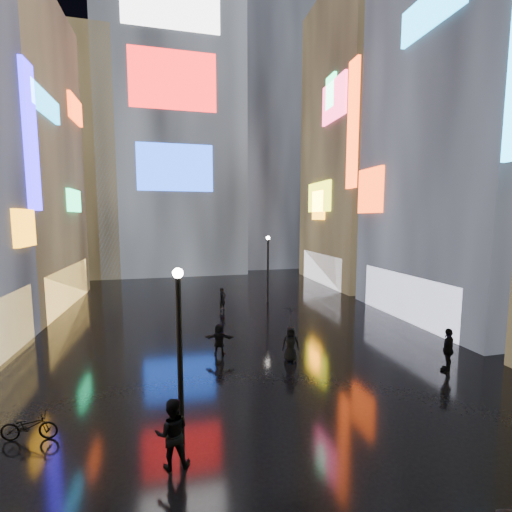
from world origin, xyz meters
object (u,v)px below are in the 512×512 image
object	(u,v)px
lamp_near	(180,346)
bicycle	(29,426)
pedestrian_3	(448,349)
lamp_far	(268,265)

from	to	relation	value
lamp_near	bicycle	size ratio (longest dim) A/B	3.20
lamp_near	bicycle	distance (m)	5.22
pedestrian_3	lamp_far	bearing A→B (deg)	-105.86
bicycle	lamp_near	bearing A→B (deg)	-97.72
lamp_far	pedestrian_3	xyz separation A→B (m)	(4.31, -13.60, -2.01)
pedestrian_3	bicycle	size ratio (longest dim) A/B	1.16
lamp_near	lamp_far	xyz separation A→B (m)	(6.98, 15.87, 0.00)
pedestrian_3	bicycle	bearing A→B (deg)	-29.64
pedestrian_3	bicycle	world-z (taller)	pedestrian_3
lamp_far	pedestrian_3	bearing A→B (deg)	-72.43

